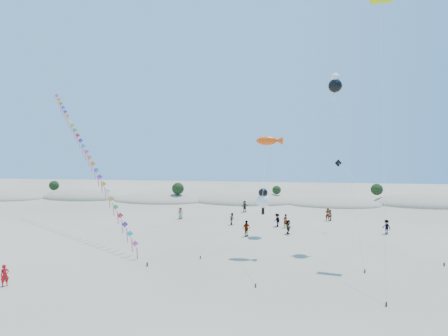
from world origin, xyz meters
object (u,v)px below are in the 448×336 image
Objects in this scene: fish_kite at (270,141)px; parafoil_kite at (381,7)px; kite_train at (87,153)px; flyer_foreground at (5,275)px.

fish_kite is 16.37m from parafoil_kite.
flyer_foreground is (2.47, -18.24, -8.78)m from kite_train.
kite_train is at bearing 163.85° from fish_kite.
parafoil_kite reaches higher than flyer_foreground.
flyer_foreground is at bearing -82.29° from kite_train.
parafoil_kite is at bearing 2.71° from fish_kite.
kite_train is 2.04× the size of fish_kite.
kite_train reaches higher than fish_kite.
kite_train is 36.25m from parafoil_kite.
flyer_foreground is (-20.00, -11.74, -10.27)m from fish_kite.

